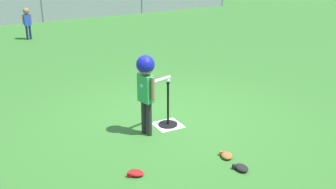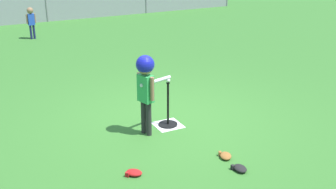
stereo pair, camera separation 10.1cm
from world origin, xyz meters
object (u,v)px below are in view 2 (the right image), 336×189
Objects in this scene: fielder_deep_left at (31,19)px; glove_tossed_aside at (240,168)px; glove_near_bats at (134,173)px; batting_tee at (168,118)px; baseball_on_tee at (168,80)px; batter_child at (146,79)px; glove_outfield_drop at (225,156)px.

fielder_deep_left is 9.25m from glove_tossed_aside.
glove_tossed_aside is at bearing -22.71° from glove_near_bats.
batting_tee is 10.26× the size of baseball_on_tee.
batter_child is 1.53m from glove_near_bats.
glove_near_bats is 1.17× the size of glove_tossed_aside.
glove_tossed_aside is at bearing -83.25° from baseball_on_tee.
glove_near_bats and glove_tossed_aside have the same top height.
fielder_deep_left is 8.64m from glove_near_bats.
batting_tee is 0.78× the size of fielder_deep_left.
glove_near_bats is 1.35m from glove_outfield_drop.
batting_tee is 2.83× the size of glove_outfield_drop.
baseball_on_tee reaches higher than batting_tee.
glove_tossed_aside is (0.20, -1.73, -0.09)m from batting_tee.
fielder_deep_left is 4.21× the size of glove_tossed_aside.
glove_tossed_aside is at bearing -83.25° from batting_tee.
glove_near_bats is 1.43m from glove_tossed_aside.
baseball_on_tee is 0.32× the size of glove_tossed_aside.
batting_tee is at bearing 180.00° from baseball_on_tee.
glove_near_bats is at bearing 172.43° from glove_outfield_drop.
glove_outfield_drop is (1.34, -0.18, 0.00)m from glove_near_bats.
batting_tee is at bearing 96.75° from glove_tossed_aside.
glove_tossed_aside is (1.06, -9.17, -0.59)m from fielder_deep_left.
glove_near_bats is at bearing 157.29° from glove_tossed_aside.
batting_tee is at bearing 46.54° from glove_near_bats.
baseball_on_tee is at bearing -83.44° from fielder_deep_left.
batter_child is at bearing -86.91° from fielder_deep_left.
batter_child is (-0.45, -0.13, 0.80)m from batting_tee.
glove_near_bats is (-0.26, -8.62, -0.59)m from fielder_deep_left.
baseball_on_tee is at bearing 46.54° from glove_near_bats.
glove_near_bats is (-1.11, -1.18, -0.09)m from batting_tee.
batting_tee is at bearing -83.44° from fielder_deep_left.
batting_tee is 1.38m from glove_outfield_drop.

